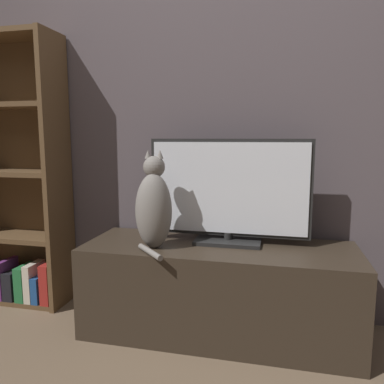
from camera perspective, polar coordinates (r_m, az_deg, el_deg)
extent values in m
cube|color=#564C51|center=(2.23, 5.59, 14.54)|extent=(4.80, 0.05, 2.60)
cube|color=#33281E|center=(2.09, 4.05, -14.61)|extent=(1.43, 0.51, 0.49)
cube|color=black|center=(2.07, 5.52, -7.41)|extent=(0.35, 0.21, 0.02)
cylinder|color=black|center=(2.06, 5.53, -6.64)|extent=(0.04, 0.04, 0.04)
cube|color=black|center=(2.02, 5.66, 0.64)|extent=(0.86, 0.02, 0.52)
cube|color=white|center=(2.00, 5.61, 0.59)|extent=(0.83, 0.01, 0.49)
ellipsoid|color=gray|center=(1.93, -5.86, -2.91)|extent=(0.21, 0.20, 0.39)
ellipsoid|color=silver|center=(2.00, -5.56, -3.11)|extent=(0.11, 0.07, 0.21)
sphere|color=gray|center=(1.94, -5.79, 3.83)|extent=(0.13, 0.13, 0.11)
cone|color=gray|center=(1.94, -6.73, 5.74)|extent=(0.04, 0.04, 0.04)
cone|color=gray|center=(1.93, -4.91, 5.75)|extent=(0.04, 0.04, 0.04)
cylinder|color=gray|center=(1.86, -6.41, -9.05)|extent=(0.18, 0.19, 0.03)
cube|color=brown|center=(2.42, -19.79, 2.62)|extent=(0.03, 0.28, 1.67)
cube|color=brown|center=(2.72, -24.41, 2.94)|extent=(0.71, 0.03, 1.67)
cube|color=brown|center=(2.82, -24.97, -14.20)|extent=(0.65, 0.25, 0.03)
cube|color=brown|center=(2.69, -25.51, -6.07)|extent=(0.65, 0.25, 0.03)
cube|color=brown|center=(2.63, -26.06, 2.67)|extent=(0.65, 0.25, 0.03)
cube|color=brown|center=(2.62, -26.64, 11.63)|extent=(0.65, 0.25, 0.03)
cube|color=brown|center=(2.68, -27.25, 20.38)|extent=(0.65, 0.25, 0.03)
cube|color=#B79323|center=(2.81, -27.06, -12.16)|extent=(0.05, 0.18, 0.17)
cube|color=#6B2D75|center=(2.77, -26.27, -11.65)|extent=(0.03, 0.18, 0.24)
cube|color=black|center=(2.75, -25.12, -12.39)|extent=(0.07, 0.20, 0.18)
cube|color=#236B38|center=(2.68, -23.96, -12.41)|extent=(0.06, 0.17, 0.22)
cube|color=beige|center=(2.65, -22.88, -12.40)|extent=(0.05, 0.17, 0.24)
cube|color=navy|center=(2.64, -21.67, -13.18)|extent=(0.05, 0.21, 0.17)
cube|color=maroon|center=(2.59, -20.48, -12.58)|extent=(0.06, 0.20, 0.25)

